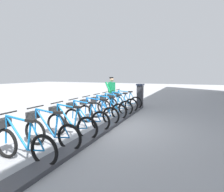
{
  "coord_description": "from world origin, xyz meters",
  "views": [
    {
      "loc": [
        -2.55,
        5.7,
        1.82
      ],
      "look_at": [
        0.5,
        -1.44,
        0.9
      ],
      "focal_mm": 29.54,
      "sensor_mm": 36.0,
      "label": 1
    }
  ],
  "objects_px": {
    "bike_docked_1": "(119,103)",
    "bike_docked_6": "(69,123)",
    "payment_kiosk": "(140,95)",
    "bike_docked_8": "(21,142)",
    "bike_docked_4": "(96,112)",
    "bike_docked_3": "(105,108)",
    "bike_docked_0": "(125,101)",
    "bike_docked_5": "(84,117)",
    "bike_docked_2": "(113,105)",
    "worker_near_rack": "(112,91)",
    "bike_docked_7": "(49,131)"
  },
  "relations": [
    {
      "from": "bike_docked_4",
      "to": "bike_docked_2",
      "type": "bearing_deg",
      "value": -90.0
    },
    {
      "from": "bike_docked_6",
      "to": "bike_docked_8",
      "type": "distance_m",
      "value": 1.64
    },
    {
      "from": "bike_docked_0",
      "to": "bike_docked_3",
      "type": "bearing_deg",
      "value": 90.0
    },
    {
      "from": "bike_docked_4",
      "to": "worker_near_rack",
      "type": "height_order",
      "value": "worker_near_rack"
    },
    {
      "from": "payment_kiosk",
      "to": "bike_docked_0",
      "type": "bearing_deg",
      "value": 59.05
    },
    {
      "from": "bike_docked_0",
      "to": "bike_docked_3",
      "type": "height_order",
      "value": "same"
    },
    {
      "from": "payment_kiosk",
      "to": "bike_docked_0",
      "type": "height_order",
      "value": "payment_kiosk"
    },
    {
      "from": "bike_docked_1",
      "to": "worker_near_rack",
      "type": "relative_size",
      "value": 1.04
    },
    {
      "from": "bike_docked_3",
      "to": "bike_docked_4",
      "type": "relative_size",
      "value": 1.0
    },
    {
      "from": "payment_kiosk",
      "to": "worker_near_rack",
      "type": "height_order",
      "value": "worker_near_rack"
    },
    {
      "from": "payment_kiosk",
      "to": "bike_docked_7",
      "type": "height_order",
      "value": "payment_kiosk"
    },
    {
      "from": "bike_docked_0",
      "to": "bike_docked_2",
      "type": "distance_m",
      "value": 1.64
    },
    {
      "from": "bike_docked_1",
      "to": "bike_docked_7",
      "type": "bearing_deg",
      "value": 90.0
    },
    {
      "from": "bike_docked_1",
      "to": "bike_docked_6",
      "type": "xyz_separation_m",
      "value": [
        0.0,
        4.09,
        0.0
      ]
    },
    {
      "from": "bike_docked_6",
      "to": "bike_docked_8",
      "type": "height_order",
      "value": "same"
    },
    {
      "from": "bike_docked_1",
      "to": "bike_docked_8",
      "type": "xyz_separation_m",
      "value": [
        0.0,
        5.72,
        0.0
      ]
    },
    {
      "from": "bike_docked_0",
      "to": "bike_docked_1",
      "type": "height_order",
      "value": "same"
    },
    {
      "from": "bike_docked_1",
      "to": "bike_docked_7",
      "type": "relative_size",
      "value": 1.0
    },
    {
      "from": "bike_docked_5",
      "to": "worker_near_rack",
      "type": "distance_m",
      "value": 4.34
    },
    {
      "from": "bike_docked_4",
      "to": "bike_docked_6",
      "type": "height_order",
      "value": "same"
    },
    {
      "from": "bike_docked_7",
      "to": "worker_near_rack",
      "type": "xyz_separation_m",
      "value": [
        0.84,
        -5.87,
        0.48
      ]
    },
    {
      "from": "payment_kiosk",
      "to": "bike_docked_1",
      "type": "distance_m",
      "value": 1.88
    },
    {
      "from": "bike_docked_0",
      "to": "bike_docked_2",
      "type": "bearing_deg",
      "value": 90.0
    },
    {
      "from": "bike_docked_2",
      "to": "bike_docked_3",
      "type": "xyz_separation_m",
      "value": [
        0.0,
        0.82,
        0.0
      ]
    },
    {
      "from": "bike_docked_5",
      "to": "bike_docked_8",
      "type": "height_order",
      "value": "same"
    },
    {
      "from": "bike_docked_7",
      "to": "bike_docked_2",
      "type": "bearing_deg",
      "value": -90.0
    },
    {
      "from": "bike_docked_6",
      "to": "bike_docked_7",
      "type": "relative_size",
      "value": 1.0
    },
    {
      "from": "payment_kiosk",
      "to": "bike_docked_6",
      "type": "xyz_separation_m",
      "value": [
        0.57,
        5.86,
        -0.24
      ]
    },
    {
      "from": "bike_docked_8",
      "to": "bike_docked_7",
      "type": "bearing_deg",
      "value": -90.0
    },
    {
      "from": "bike_docked_5",
      "to": "bike_docked_7",
      "type": "height_order",
      "value": "same"
    },
    {
      "from": "bike_docked_0",
      "to": "bike_docked_8",
      "type": "height_order",
      "value": "same"
    },
    {
      "from": "bike_docked_4",
      "to": "bike_docked_5",
      "type": "distance_m",
      "value": 0.82
    },
    {
      "from": "payment_kiosk",
      "to": "bike_docked_2",
      "type": "relative_size",
      "value": 0.74
    },
    {
      "from": "bike_docked_3",
      "to": "bike_docked_0",
      "type": "bearing_deg",
      "value": -90.0
    },
    {
      "from": "bike_docked_7",
      "to": "bike_docked_8",
      "type": "bearing_deg",
      "value": 90.0
    },
    {
      "from": "payment_kiosk",
      "to": "bike_docked_8",
      "type": "xyz_separation_m",
      "value": [
        0.57,
        7.49,
        -0.24
      ]
    },
    {
      "from": "bike_docked_1",
      "to": "bike_docked_6",
      "type": "bearing_deg",
      "value": 90.0
    },
    {
      "from": "payment_kiosk",
      "to": "bike_docked_8",
      "type": "relative_size",
      "value": 0.74
    },
    {
      "from": "bike_docked_3",
      "to": "bike_docked_5",
      "type": "height_order",
      "value": "same"
    },
    {
      "from": "payment_kiosk",
      "to": "bike_docked_0",
      "type": "relative_size",
      "value": 0.74
    },
    {
      "from": "bike_docked_3",
      "to": "worker_near_rack",
      "type": "relative_size",
      "value": 1.04
    },
    {
      "from": "bike_docked_4",
      "to": "worker_near_rack",
      "type": "distance_m",
      "value": 3.55
    },
    {
      "from": "bike_docked_5",
      "to": "bike_docked_8",
      "type": "distance_m",
      "value": 2.45
    },
    {
      "from": "payment_kiosk",
      "to": "bike_docked_4",
      "type": "bearing_deg",
      "value": 82.29
    },
    {
      "from": "bike_docked_3",
      "to": "bike_docked_4",
      "type": "height_order",
      "value": "same"
    },
    {
      "from": "bike_docked_2",
      "to": "bike_docked_6",
      "type": "height_order",
      "value": "same"
    },
    {
      "from": "bike_docked_1",
      "to": "bike_docked_8",
      "type": "distance_m",
      "value": 5.72
    },
    {
      "from": "bike_docked_5",
      "to": "bike_docked_6",
      "type": "xyz_separation_m",
      "value": [
        0.0,
        0.82,
        0.0
      ]
    },
    {
      "from": "bike_docked_0",
      "to": "bike_docked_5",
      "type": "relative_size",
      "value": 1.0
    },
    {
      "from": "bike_docked_4",
      "to": "bike_docked_6",
      "type": "distance_m",
      "value": 1.64
    }
  ]
}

